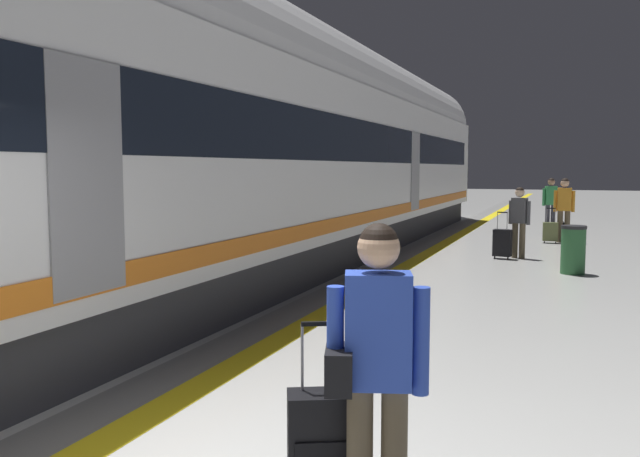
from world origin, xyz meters
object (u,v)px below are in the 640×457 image
object	(u,v)px
high_speed_train	(239,137)
traveller_foreground	(375,360)
rolling_suitcase_foreground	(322,451)
passenger_mid	(564,205)
suitcase_near	(502,243)
passenger_far	(551,200)
duffel_bag_far	(561,227)
waste_bin	(573,250)
passenger_near	(519,217)
suitcase_mid	(550,232)

from	to	relation	value
high_speed_train	traveller_foreground	size ratio (longest dim) A/B	20.67
rolling_suitcase_foreground	passenger_mid	xyz separation A→B (m)	(1.05, 15.17, 0.60)
suitcase_near	passenger_far	world-z (taller)	passenger_far
duffel_bag_far	waste_bin	size ratio (longest dim) A/B	0.48
passenger_near	duffel_bag_far	distance (m)	6.74
rolling_suitcase_foreground	suitcase_near	distance (m)	11.32
high_speed_train	passenger_near	bearing A→B (deg)	50.10
passenger_mid	passenger_far	xyz separation A→B (m)	(-0.44, 3.23, -0.03)
suitcase_near	suitcase_mid	world-z (taller)	suitcase_near
passenger_mid	passenger_near	bearing A→B (deg)	-103.60
passenger_near	passenger_mid	bearing A→B (deg)	76.40
traveller_foreground	passenger_far	world-z (taller)	traveller_foreground
suitcase_near	passenger_mid	xyz separation A→B (m)	(1.19, 3.85, 0.64)
high_speed_train	duffel_bag_far	xyz separation A→B (m)	(4.96, 11.69, -2.35)
suitcase_mid	passenger_mid	bearing A→B (deg)	40.69
traveller_foreground	duffel_bag_far	bearing A→B (deg)	88.15
high_speed_train	suitcase_near	bearing A→B (deg)	50.94
duffel_bag_far	traveller_foreground	bearing A→B (deg)	-91.85
suitcase_mid	waste_bin	distance (m)	5.21
suitcase_near	passenger_far	size ratio (longest dim) A/B	0.62
rolling_suitcase_foreground	passenger_mid	world-z (taller)	passenger_mid
passenger_near	suitcase_near	xyz separation A→B (m)	(-0.32, -0.24, -0.56)
rolling_suitcase_foreground	passenger_far	size ratio (longest dim) A/B	0.67
high_speed_train	waste_bin	xyz separation A→B (m)	(5.33, 3.19, -2.05)
suitcase_near	duffel_bag_far	xyz separation A→B (m)	(1.07, 6.90, -0.20)
traveller_foreground	waste_bin	bearing A→B (deg)	84.40
passenger_far	duffel_bag_far	world-z (taller)	passenger_far
suitcase_mid	passenger_far	bearing A→B (deg)	91.96
duffel_bag_far	high_speed_train	bearing A→B (deg)	-112.99
high_speed_train	traveller_foreground	bearing A→B (deg)	-56.62
waste_bin	passenger_near	bearing A→B (deg)	121.34
high_speed_train	duffel_bag_far	distance (m)	12.92
traveller_foreground	passenger_far	xyz separation A→B (m)	(0.27, 18.50, -0.02)
passenger_near	suitcase_mid	distance (m)	3.43
traveller_foreground	waste_bin	world-z (taller)	traveller_foreground
rolling_suitcase_foreground	duffel_bag_far	bearing A→B (deg)	87.09
duffel_bag_far	passenger_far	bearing A→B (deg)	150.61
passenger_near	suitcase_mid	xyz separation A→B (m)	(0.55, 3.33, -0.60)
waste_bin	passenger_mid	bearing A→B (deg)	92.63
passenger_near	passenger_mid	world-z (taller)	passenger_mid
duffel_bag_far	waste_bin	world-z (taller)	waste_bin
passenger_far	waste_bin	size ratio (longest dim) A/B	1.83
passenger_near	suitcase_mid	bearing A→B (deg)	80.59
duffel_bag_far	waste_bin	bearing A→B (deg)	-87.50
rolling_suitcase_foreground	suitcase_mid	distance (m)	14.91
traveller_foreground	waste_bin	xyz separation A→B (m)	(0.96, 9.82, -0.53)
suitcase_mid	passenger_far	distance (m)	3.57
traveller_foreground	suitcase_mid	distance (m)	15.02
passenger_near	suitcase_near	world-z (taller)	passenger_near
high_speed_train	waste_bin	size ratio (longest dim) A/B	38.66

